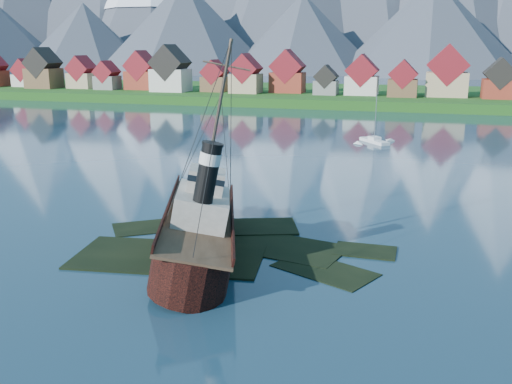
# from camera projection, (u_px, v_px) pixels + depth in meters

# --- Properties ---
(ground) EXTENTS (1400.00, 1400.00, 0.00)m
(ground) POSITION_uv_depth(u_px,v_px,m) (205.00, 253.00, 55.94)
(ground) COLOR #183243
(ground) RESTS_ON ground
(shoal) EXTENTS (31.71, 21.24, 1.14)m
(shoal) POSITION_uv_depth(u_px,v_px,m) (230.00, 251.00, 57.54)
(shoal) COLOR black
(shoal) RESTS_ON ground
(shore_bank) EXTENTS (600.00, 80.00, 3.20)m
(shore_bank) POSITION_uv_depth(u_px,v_px,m) (371.00, 100.00, 213.78)
(shore_bank) COLOR #164513
(shore_bank) RESTS_ON ground
(seawall) EXTENTS (600.00, 2.50, 2.00)m
(seawall) POSITION_uv_depth(u_px,v_px,m) (359.00, 110.00, 178.50)
(seawall) COLOR #3F3D38
(seawall) RESTS_ON ground
(town) EXTENTS (250.96, 16.69, 17.30)m
(town) POSITION_uv_depth(u_px,v_px,m) (274.00, 76.00, 204.08)
(town) COLOR maroon
(town) RESTS_ON ground
(tugboat_wreck) EXTENTS (6.41, 27.62, 21.88)m
(tugboat_wreck) POSITION_uv_depth(u_px,v_px,m) (197.00, 225.00, 55.78)
(tugboat_wreck) COLOR black
(tugboat_wreck) RESTS_ON ground
(sailboat_f) EXTENTS (6.86, 8.04, 10.82)m
(sailboat_f) POSITION_uv_depth(u_px,v_px,m) (374.00, 142.00, 119.25)
(sailboat_f) COLOR silver
(sailboat_f) RESTS_ON ground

